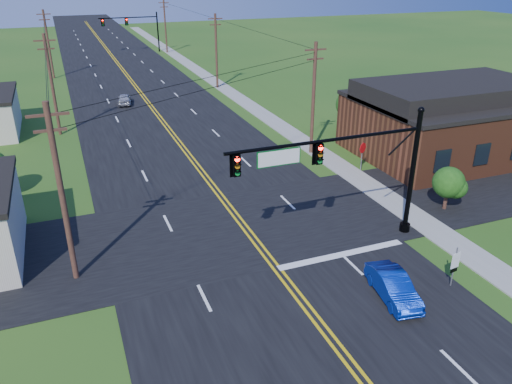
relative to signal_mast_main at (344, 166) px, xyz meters
name	(u,v)px	position (x,y,z in m)	size (l,w,h in m)	color
ground	(344,362)	(-4.34, -8.00, -4.75)	(260.00, 260.00, 0.00)	#234F16
road_main	(137,91)	(-4.34, 42.00, -4.73)	(16.00, 220.00, 0.04)	black
road_cross	(241,227)	(-4.34, 4.00, -4.73)	(70.00, 10.00, 0.04)	black
sidewalk	(244,102)	(6.16, 32.00, -4.71)	(2.00, 160.00, 0.08)	gray
signal_mast_main	(344,166)	(0.00, 0.00, 0.00)	(11.30, 0.60, 7.48)	black
signal_mast_far	(133,26)	(0.10, 72.00, -0.20)	(10.98, 0.60, 7.48)	black
brick_building	(446,126)	(15.66, 10.00, -2.40)	(14.20, 11.20, 4.70)	brown
utility_pole_left_a	(61,192)	(-13.84, 2.00, -0.03)	(1.80, 0.28, 9.00)	#3D251B
utility_pole_left_b	(52,83)	(-13.84, 27.00, -0.03)	(1.80, 0.28, 9.00)	#3D251B
utility_pole_left_c	(48,43)	(-13.84, 54.00, -0.03)	(1.80, 0.28, 9.00)	#3D251B
utility_pole_right_a	(313,97)	(5.46, 14.00, -0.03)	(1.80, 0.28, 9.00)	#3D251B
utility_pole_right_b	(216,50)	(5.46, 40.00, -0.03)	(1.80, 0.28, 9.00)	#3D251B
utility_pole_right_c	(165,25)	(5.46, 70.00, -0.03)	(1.80, 0.28, 9.00)	#3D251B
tree_right_back	(352,104)	(11.66, 18.00, -2.15)	(3.00, 3.00, 4.10)	#3D251B
shrub_corner	(449,183)	(8.66, 1.50, -2.90)	(2.00, 2.00, 2.86)	#3D251B
blue_car	(393,287)	(-0.10, -5.19, -4.13)	(1.31, 3.75, 1.24)	#072699
distant_car	(125,99)	(-6.71, 35.84, -4.15)	(1.41, 3.50, 1.19)	#B4B3B8
route_sign	(455,264)	(3.16, -5.44, -3.48)	(0.54, 0.12, 2.17)	slate
stop_sign	(362,151)	(7.13, 8.98, -3.09)	(0.76, 0.38, 2.30)	slate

